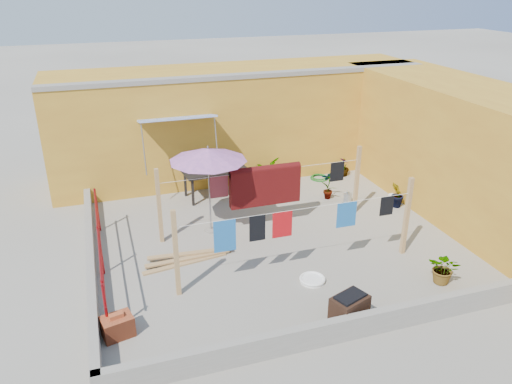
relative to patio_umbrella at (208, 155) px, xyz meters
The scene contains 21 objects.
ground 2.51m from the patio_umbrella, 35.98° to the right, with size 80.00×80.00×0.00m, color #9E998E.
wall_back 4.17m from the patio_umbrella, 64.40° to the left, with size 11.00×3.27×3.21m.
wall_right 6.58m from the patio_umbrella, ahead, with size 2.40×9.00×3.20m, color gold.
parapet_front 5.01m from the patio_umbrella, 73.98° to the right, with size 8.30×0.16×0.44m, color gray.
parapet_left 3.40m from the patio_umbrella, 161.28° to the right, with size 0.16×7.30×0.44m, color gray.
red_railing 3.05m from the patio_umbrella, 155.87° to the right, with size 0.05×4.20×1.10m.
clothesline_rig 1.65m from the patio_umbrella, 16.89° to the right, with size 5.09×2.35×1.80m.
patio_umbrella is the anchor object (origin of this frame).
outdoor_table 2.40m from the patio_umbrella, 73.02° to the left, with size 1.80×1.03×0.81m.
brick_stack 4.38m from the patio_umbrella, 126.64° to the right, with size 0.59×0.49×0.45m.
lumber_pile 2.36m from the patio_umbrella, 123.96° to the right, with size 2.02×0.58×0.12m.
brazier 4.71m from the patio_umbrella, 69.94° to the right, with size 0.75×0.63×0.58m.
white_basin 3.64m from the patio_umbrella, 62.61° to the right, with size 0.53×0.53×0.09m.
water_jug_a 5.31m from the patio_umbrella, ahead, with size 0.20×0.20×0.31m.
water_jug_b 4.30m from the patio_umbrella, ahead, with size 0.21×0.21×0.33m.
green_hose 4.90m from the patio_umbrella, 29.99° to the left, with size 0.55×0.55×0.08m.
plant_back_a 3.48m from the patio_umbrella, 46.04° to the left, with size 0.75×0.65×0.83m, color #215A19.
plant_back_b 5.48m from the patio_umbrella, 25.59° to the left, with size 0.33×0.33×0.59m, color #215A19.
plant_right_a 3.94m from the patio_umbrella, 13.60° to the left, with size 0.42×0.29×0.80m, color #215A19.
plant_right_b 5.25m from the patio_umbrella, ahead, with size 0.40×0.32×0.73m, color #215A19.
plant_right_c 5.55m from the patio_umbrella, 42.86° to the right, with size 0.60×0.52×0.67m, color #215A19.
Camera 1 is at (-3.60, -9.54, 5.68)m, focal length 35.00 mm.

